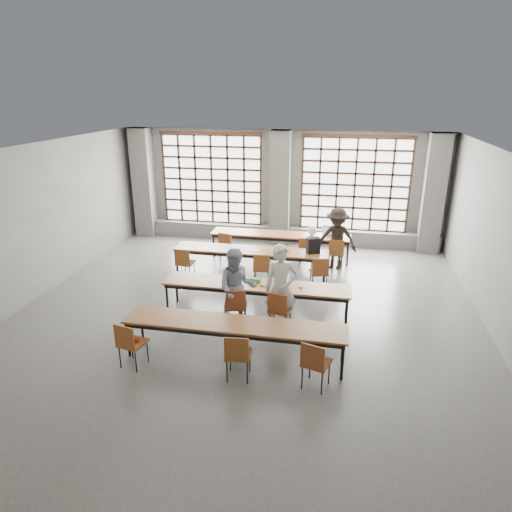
{
  "coord_description": "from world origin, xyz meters",
  "views": [
    {
      "loc": [
        1.94,
        -8.6,
        4.62
      ],
      "look_at": [
        0.18,
        0.4,
        1.27
      ],
      "focal_mm": 32.0,
      "sensor_mm": 36.0,
      "label": 1
    }
  ],
  "objects_px": {
    "desk_row_c": "(256,287)",
    "plastic_bag": "(312,230)",
    "green_box": "(255,280)",
    "desk_row_a": "(280,236)",
    "chair_near_mid": "(238,352)",
    "student_back": "(337,239)",
    "chair_mid_left": "(184,261)",
    "chair_near_right": "(315,361)",
    "chair_front_left": "(236,304)",
    "student_female": "(237,288)",
    "chair_mid_right": "(320,270)",
    "backpack": "(313,245)",
    "chair_back_right": "(336,251)",
    "student_male": "(281,288)",
    "desk_row_d": "(234,326)",
    "chair_near_left": "(129,341)",
    "chair_back_left": "(227,244)",
    "laptop_back": "(328,233)",
    "red_pouch": "(132,341)",
    "desk_row_b": "(251,252)",
    "phone": "(264,286)",
    "laptop_front": "(282,281)",
    "chair_back_mid": "(306,249)",
    "chair_mid_centre": "(262,266)",
    "chair_front_right": "(279,307)"
  },
  "relations": [
    {
      "from": "desk_row_c",
      "to": "plastic_bag",
      "type": "distance_m",
      "value": 3.82
    },
    {
      "from": "green_box",
      "to": "desk_row_a",
      "type": "bearing_deg",
      "value": 89.23
    },
    {
      "from": "chair_near_mid",
      "to": "student_back",
      "type": "height_order",
      "value": "student_back"
    },
    {
      "from": "chair_mid_left",
      "to": "chair_near_right",
      "type": "distance_m",
      "value": 5.31
    },
    {
      "from": "chair_front_left",
      "to": "student_female",
      "type": "height_order",
      "value": "student_female"
    },
    {
      "from": "chair_mid_right",
      "to": "green_box",
      "type": "relative_size",
      "value": 3.52
    },
    {
      "from": "plastic_bag",
      "to": "backpack",
      "type": "bearing_deg",
      "value": -84.78
    },
    {
      "from": "desk_row_c",
      "to": "chair_back_right",
      "type": "relative_size",
      "value": 4.55
    },
    {
      "from": "chair_near_right",
      "to": "student_male",
      "type": "xyz_separation_m",
      "value": [
        -0.83,
        1.9,
        0.37
      ]
    },
    {
      "from": "chair_near_right",
      "to": "backpack",
      "type": "distance_m",
      "value": 4.63
    },
    {
      "from": "desk_row_c",
      "to": "desk_row_d",
      "type": "bearing_deg",
      "value": -91.66
    },
    {
      "from": "chair_near_left",
      "to": "student_back",
      "type": "relative_size",
      "value": 0.52
    },
    {
      "from": "desk_row_a",
      "to": "chair_back_left",
      "type": "relative_size",
      "value": 4.55
    },
    {
      "from": "chair_near_mid",
      "to": "chair_front_left",
      "type": "bearing_deg",
      "value": 104.02
    },
    {
      "from": "student_female",
      "to": "chair_near_right",
      "type": "bearing_deg",
      "value": -59.61
    },
    {
      "from": "chair_mid_left",
      "to": "green_box",
      "type": "xyz_separation_m",
      "value": [
        2.11,
        -1.44,
        0.24
      ]
    },
    {
      "from": "chair_back_right",
      "to": "student_back",
      "type": "relative_size",
      "value": 0.52
    },
    {
      "from": "laptop_back",
      "to": "plastic_bag",
      "type": "xyz_separation_m",
      "value": [
        -0.45,
        -0.06,
        0.08
      ]
    },
    {
      "from": "chair_mid_right",
      "to": "chair_near_right",
      "type": "distance_m",
      "value": 3.92
    },
    {
      "from": "chair_mid_right",
      "to": "student_male",
      "type": "bearing_deg",
      "value": -107.93
    },
    {
      "from": "chair_front_left",
      "to": "red_pouch",
      "type": "height_order",
      "value": "chair_front_left"
    },
    {
      "from": "desk_row_a",
      "to": "desk_row_b",
      "type": "bearing_deg",
      "value": -110.41
    },
    {
      "from": "phone",
      "to": "desk_row_c",
      "type": "bearing_deg",
      "value": 150.95
    },
    {
      "from": "chair_near_mid",
      "to": "phone",
      "type": "relative_size",
      "value": 6.77
    },
    {
      "from": "chair_near_left",
      "to": "backpack",
      "type": "bearing_deg",
      "value": 58.63
    },
    {
      "from": "desk_row_c",
      "to": "red_pouch",
      "type": "distance_m",
      "value": 2.91
    },
    {
      "from": "student_female",
      "to": "chair_front_left",
      "type": "bearing_deg",
      "value": -96.09
    },
    {
      "from": "chair_near_left",
      "to": "student_male",
      "type": "distance_m",
      "value": 3.06
    },
    {
      "from": "chair_back_left",
      "to": "chair_back_right",
      "type": "distance_m",
      "value": 3.03
    },
    {
      "from": "chair_mid_left",
      "to": "phone",
      "type": "bearing_deg",
      "value": -34.66
    },
    {
      "from": "desk_row_d",
      "to": "laptop_front",
      "type": "relative_size",
      "value": 10.13
    },
    {
      "from": "desk_row_d",
      "to": "phone",
      "type": "relative_size",
      "value": 30.77
    },
    {
      "from": "chair_back_right",
      "to": "student_male",
      "type": "relative_size",
      "value": 0.49
    },
    {
      "from": "chair_near_mid",
      "to": "laptop_back",
      "type": "bearing_deg",
      "value": 79.02
    },
    {
      "from": "chair_back_mid",
      "to": "green_box",
      "type": "xyz_separation_m",
      "value": [
        -0.85,
        -2.95,
        0.24
      ]
    },
    {
      "from": "chair_back_left",
      "to": "backpack",
      "type": "distance_m",
      "value": 2.63
    },
    {
      "from": "chair_back_right",
      "to": "chair_near_mid",
      "type": "distance_m",
      "value": 5.62
    },
    {
      "from": "desk_row_b",
      "to": "desk_row_d",
      "type": "height_order",
      "value": "same"
    },
    {
      "from": "chair_near_mid",
      "to": "laptop_back",
      "type": "relative_size",
      "value": 2.3
    },
    {
      "from": "desk_row_d",
      "to": "desk_row_b",
      "type": "bearing_deg",
      "value": 97.45
    },
    {
      "from": "student_female",
      "to": "green_box",
      "type": "height_order",
      "value": "student_female"
    },
    {
      "from": "chair_back_left",
      "to": "green_box",
      "type": "distance_m",
      "value": 3.27
    },
    {
      "from": "chair_mid_centre",
      "to": "desk_row_a",
      "type": "bearing_deg",
      "value": 85.87
    },
    {
      "from": "chair_front_right",
      "to": "plastic_bag",
      "type": "bearing_deg",
      "value": 85.89
    },
    {
      "from": "green_box",
      "to": "chair_mid_left",
      "type": "bearing_deg",
      "value": 145.72
    },
    {
      "from": "desk_row_a",
      "to": "chair_front_right",
      "type": "distance_m",
      "value": 4.33
    },
    {
      "from": "laptop_back",
      "to": "student_male",
      "type": "bearing_deg",
      "value": -100.0
    },
    {
      "from": "desk_row_c",
      "to": "chair_back_left",
      "type": "bearing_deg",
      "value": 115.15
    },
    {
      "from": "chair_near_right",
      "to": "plastic_bag",
      "type": "xyz_separation_m",
      "value": [
        -0.53,
        6.11,
        0.34
      ]
    },
    {
      "from": "student_female",
      "to": "red_pouch",
      "type": "xyz_separation_m",
      "value": [
        -1.45,
        -1.82,
        -0.33
      ]
    }
  ]
}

